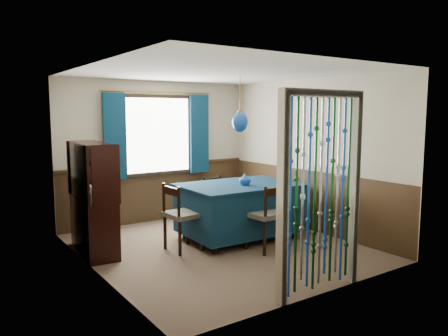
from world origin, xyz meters
TOP-DOWN VIEW (x-y plane):
  - floor at (0.00, 0.00)m, footprint 4.00×4.00m
  - ceiling at (0.00, 0.00)m, footprint 4.00×4.00m
  - wall_back at (0.00, 2.00)m, footprint 3.60×0.00m
  - wall_front at (0.00, -2.00)m, footprint 3.60×0.00m
  - wall_left at (-1.80, 0.00)m, footprint 0.00×4.00m
  - wall_right at (1.80, 0.00)m, footprint 0.00×4.00m
  - wainscot_back at (0.00, 1.99)m, footprint 3.60×0.00m
  - wainscot_front at (0.00, -1.99)m, footprint 3.60×0.00m
  - wainscot_left at (-1.79, 0.00)m, footprint 0.00×4.00m
  - wainscot_right at (1.79, 0.00)m, footprint 0.00×4.00m
  - window at (0.00, 1.95)m, footprint 1.32×0.12m
  - doorway at (0.00, -1.94)m, footprint 1.16×0.12m
  - dining_table at (0.52, 0.20)m, footprint 1.81×1.28m
  - chair_near at (0.48, -0.50)m, footprint 0.51×0.49m
  - chair_far at (0.58, 0.91)m, footprint 0.48×0.46m
  - chair_left at (-0.52, 0.18)m, footprint 0.48×0.50m
  - chair_right at (1.52, 0.11)m, footprint 0.48×0.50m
  - sideboard at (-1.58, 0.80)m, footprint 0.50×1.21m
  - pendant_lamp at (0.52, 0.20)m, footprint 0.25×0.25m
  - vase_table at (0.52, 0.07)m, footprint 0.17×0.17m
  - bowl_shelf at (-1.52, 0.58)m, footprint 0.25×0.25m
  - vase_sideboard at (-1.52, 1.12)m, footprint 0.23×0.23m

SIDE VIEW (x-z plane):
  - floor at x=0.00m, z-range 0.00..0.00m
  - chair_right at x=1.52m, z-range 0.03..0.83m
  - chair_far at x=0.58m, z-range 0.03..0.90m
  - dining_table at x=0.52m, z-range 0.06..0.92m
  - wainscot_back at x=0.00m, z-range -1.30..2.30m
  - wainscot_front at x=0.00m, z-range -1.30..2.30m
  - wainscot_left at x=-1.79m, z-range -1.50..2.50m
  - wainscot_right at x=1.79m, z-range -1.50..2.50m
  - chair_left at x=-0.52m, z-range 0.03..0.99m
  - chair_near at x=0.48m, z-range 0.03..0.99m
  - sideboard at x=-1.58m, z-range -0.22..1.32m
  - vase_sideboard at x=-1.52m, z-range 0.77..0.97m
  - vase_table at x=0.52m, z-range 0.86..1.03m
  - doorway at x=0.00m, z-range -0.04..2.14m
  - bowl_shelf at x=-1.52m, z-range 1.05..1.10m
  - wall_back at x=0.00m, z-range -0.55..3.05m
  - wall_front at x=0.00m, z-range -0.55..3.05m
  - wall_left at x=-1.80m, z-range -0.75..3.25m
  - wall_right at x=1.80m, z-range -0.75..3.25m
  - window at x=0.00m, z-range 0.84..2.26m
  - pendant_lamp at x=0.52m, z-range 1.38..2.23m
  - ceiling at x=0.00m, z-range 2.50..2.50m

